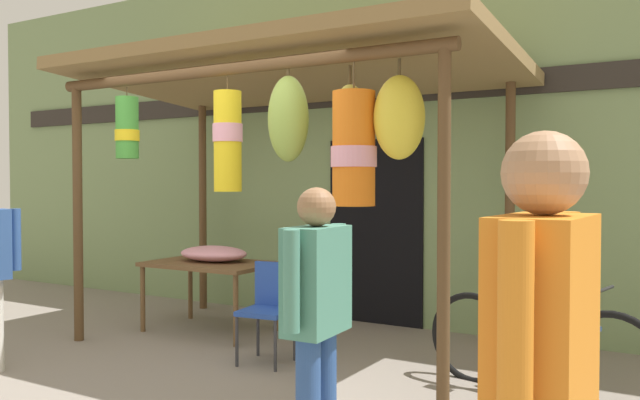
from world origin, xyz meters
The scene contains 9 objects.
ground_plane centered at (0.00, 0.00, 0.00)m, with size 30.00×30.00×0.00m, color gray.
shop_facade centered at (0.00, 2.42, 2.01)m, with size 11.82×0.29×4.02m.
market_stall_canopy centered at (0.30, 0.90, 2.38)m, with size 4.18×2.33×2.72m.
display_table centered at (-0.83, 1.10, 0.65)m, with size 1.30×0.82×0.71m.
flower_heap_on_table centered at (-0.84, 1.17, 0.79)m, with size 0.76×0.53×0.16m.
folding_chair centered at (0.33, 0.50, 0.50)m, with size 0.44×0.44×0.84m.
parked_bicycle centered at (2.48, 0.73, 0.35)m, with size 1.72×0.52×0.92m.
customer_foreground centered at (1.74, -1.13, 0.88)m, with size 0.23×0.59×1.51m.
shopper_by_bananas centered at (3.08, -2.21, 0.99)m, with size 0.24×0.59×1.68m.
Camera 1 is at (3.42, -4.00, 1.54)m, focal length 35.91 mm.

